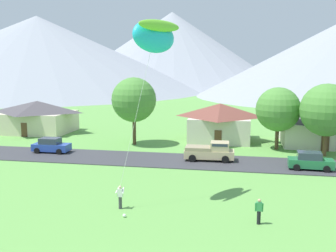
{
  "coord_description": "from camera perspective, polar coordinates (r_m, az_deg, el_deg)",
  "views": [
    {
      "loc": [
        5.55,
        -14.29,
        10.02
      ],
      "look_at": [
        -0.11,
        15.49,
        5.34
      ],
      "focal_mm": 42.09,
      "sensor_mm": 36.0,
      "label": 1
    }
  ],
  "objects": [
    {
      "name": "road_strip",
      "position": [
        41.68,
        2.81,
        -5.09
      ],
      "size": [
        160.0,
        6.62,
        0.08
      ],
      "primitive_type": "cube",
      "color": "#38383D",
      "rests_on": "ground"
    },
    {
      "name": "mountain_far_west_ridge",
      "position": [
        163.52,
        -18.29,
        9.88
      ],
      "size": [
        129.73,
        129.73,
        28.86
      ],
      "primitive_type": "cone",
      "color": "#8E939E",
      "rests_on": "ground"
    },
    {
      "name": "mountain_west_ridge",
      "position": [
        191.91,
        0.62,
        11.01
      ],
      "size": [
        105.92,
        105.92,
        35.04
      ],
      "primitive_type": "cone",
      "color": "#8E939E",
      "rests_on": "ground"
    },
    {
      "name": "house_leftmost",
      "position": [
        53.26,
        7.54,
        0.68
      ],
      "size": [
        8.57,
        8.27,
        5.0
      ],
      "color": "beige",
      "rests_on": "ground"
    },
    {
      "name": "house_left_center",
      "position": [
        62.42,
        -18.33,
        1.37
      ],
      "size": [
        10.51,
        8.55,
        4.76
      ],
      "color": "beige",
      "rests_on": "ground"
    },
    {
      "name": "house_right_center",
      "position": [
        53.34,
        21.12,
        -0.06
      ],
      "size": [
        9.94,
        8.31,
        4.6
      ],
      "color": "beige",
      "rests_on": "ground"
    },
    {
      "name": "tree_near_left",
      "position": [
        46.66,
        22.01,
        2.15
      ],
      "size": [
        5.83,
        5.83,
        8.08
      ],
      "color": "brown",
      "rests_on": "ground"
    },
    {
      "name": "tree_left_of_center",
      "position": [
        49.83,
        -4.96,
        3.8
      ],
      "size": [
        5.64,
        5.64,
        8.56
      ],
      "color": "#4C3823",
      "rests_on": "ground"
    },
    {
      "name": "tree_center",
      "position": [
        48.52,
        15.65,
        2.33
      ],
      "size": [
        5.27,
        5.27,
        7.49
      ],
      "color": "#4C3823",
      "rests_on": "ground"
    },
    {
      "name": "parked_car_blue_west_end",
      "position": [
        47.41,
        -16.56,
        -2.73
      ],
      "size": [
        4.21,
        2.1,
        1.68
      ],
      "color": "#2847A8",
      "rests_on": "road_strip"
    },
    {
      "name": "parked_car_green_mid_west",
      "position": [
        40.54,
        19.91,
        -4.81
      ],
      "size": [
        4.27,
        2.22,
        1.68
      ],
      "color": "#237042",
      "rests_on": "road_strip"
    },
    {
      "name": "pickup_truck_sand_east_side",
      "position": [
        41.85,
        6.19,
        -3.64
      ],
      "size": [
        5.28,
        2.49,
        1.99
      ],
      "color": "#C6B284",
      "rests_on": "road_strip"
    },
    {
      "name": "kite_flyer_with_kite",
      "position": [
        28.87,
        -2.01,
        12.79
      ],
      "size": [
        4.03,
        5.0,
        13.37
      ],
      "color": "#3D3D42",
      "rests_on": "ground"
    },
    {
      "name": "watcher_person",
      "position": [
        26.19,
        13.04,
        -11.89
      ],
      "size": [
        0.56,
        0.24,
        1.68
      ],
      "color": "black",
      "rests_on": "ground"
    },
    {
      "name": "soccer_ball",
      "position": [
        27.03,
        -6.34,
        -12.76
      ],
      "size": [
        0.24,
        0.24,
        0.24
      ],
      "primitive_type": "sphere",
      "color": "white",
      "rests_on": "ground"
    }
  ]
}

